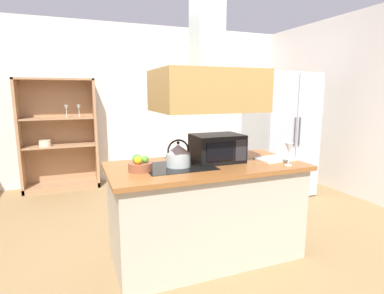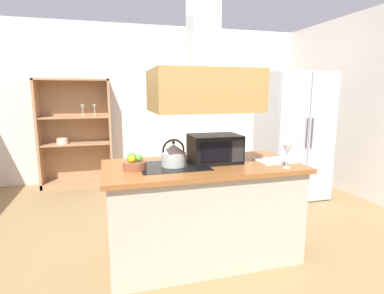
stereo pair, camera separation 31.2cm
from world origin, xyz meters
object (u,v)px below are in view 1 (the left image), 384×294
microwave (217,148)px  fruit_bowl (140,165)px  kettle (178,155)px  cutting_board (275,159)px  dish_cabinet (59,141)px  wine_glass_on_counter (289,149)px  refrigerator (279,134)px

microwave → fruit_bowl: (-0.75, -0.08, -0.08)m
kettle → cutting_board: size_ratio=0.71×
fruit_bowl → cutting_board: bearing=-2.4°
dish_cabinet → fruit_bowl: size_ratio=8.75×
wine_glass_on_counter → fruit_bowl: wine_glass_on_counter is taller
dish_cabinet → cutting_board: 3.53m
kettle → microwave: size_ratio=0.53×
refrigerator → dish_cabinet: refrigerator is taller
kettle → microwave: bearing=7.3°
refrigerator → fruit_bowl: bearing=-151.1°
refrigerator → dish_cabinet: 3.48m
wine_glass_on_counter → microwave: bearing=144.7°
refrigerator → wine_glass_on_counter: (-1.14, -1.63, 0.14)m
dish_cabinet → kettle: size_ratio=7.26×
dish_cabinet → kettle: (1.07, -2.80, 0.23)m
wine_glass_on_counter → fruit_bowl: (-1.28, 0.29, -0.10)m
kettle → microwave: microwave is taller
kettle → microwave: (0.41, 0.05, 0.03)m
cutting_board → fruit_bowl: bearing=177.6°
refrigerator → fruit_bowl: (-2.42, -1.34, 0.04)m
kettle → wine_glass_on_counter: 0.99m
dish_cabinet → cutting_board: size_ratio=5.17×
kettle → fruit_bowl: size_ratio=1.21×
dish_cabinet → fruit_bowl: dish_cabinet is taller
kettle → fruit_bowl: 0.35m
dish_cabinet → wine_glass_on_counter: dish_cabinet is taller
kettle → cutting_board: 0.97m
refrigerator → wine_glass_on_counter: refrigerator is taller
microwave → wine_glass_on_counter: 0.65m
fruit_bowl → kettle: bearing=4.6°
cutting_board → wine_glass_on_counter: 0.28m
refrigerator → kettle: bearing=-147.8°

